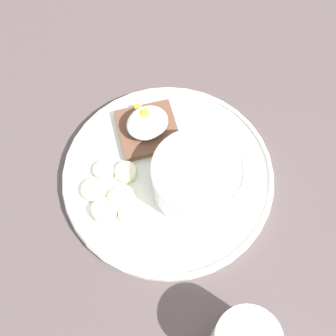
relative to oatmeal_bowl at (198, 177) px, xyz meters
The scene contains 11 objects.
ground_plane 6.50cm from the oatmeal_bowl, 57.48° to the right, with size 120.00×120.00×2.00cm, color #4E4242.
plate 5.31cm from the oatmeal_bowl, 57.48° to the right, with size 30.03×30.03×1.60cm.
oatmeal_bowl is the anchor object (origin of this frame).
toast_slice 11.34cm from the oatmeal_bowl, 85.13° to the right, with size 10.85×10.85×1.22cm.
poached_egg 11.22cm from the oatmeal_bowl, 85.25° to the right, with size 6.20×7.35×3.20cm.
banana_slice_front 10.81cm from the oatmeal_bowl, 22.32° to the right, with size 5.06×5.10×1.90cm.
banana_slice_left 13.42cm from the oatmeal_bowl, 42.75° to the right, with size 4.07×4.07×1.18cm.
banana_slice_back 10.27cm from the oatmeal_bowl, 43.78° to the right, with size 3.50×3.40×1.46cm.
banana_slice_right 10.22cm from the oatmeal_bowl, ahead, with size 4.94×4.94×1.44cm.
banana_slice_inner 14.43cm from the oatmeal_bowl, 29.84° to the right, with size 4.55×4.51×1.41cm.
banana_slice_outer 13.46cm from the oatmeal_bowl, 17.67° to the right, with size 4.74×4.67×1.66cm.
Camera 1 is at (16.17, 24.19, 62.48)cm, focal length 50.00 mm.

